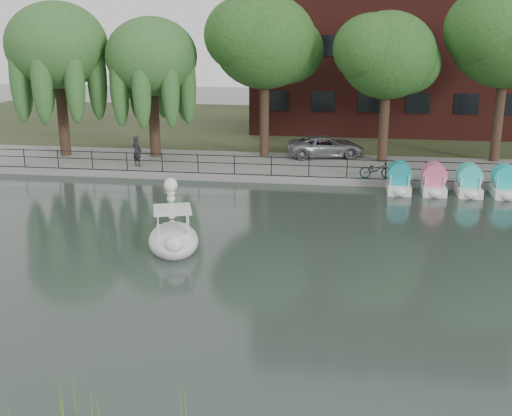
% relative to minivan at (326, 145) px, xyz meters
% --- Properties ---
extents(ground_plane, '(120.00, 120.00, 0.00)m').
position_rel_minivan_xyz_m(ground_plane, '(-2.68, -18.25, -1.13)').
color(ground_plane, '#415149').
extents(promenade, '(40.00, 6.00, 0.40)m').
position_rel_minivan_xyz_m(promenade, '(-2.68, -2.25, -0.93)').
color(promenade, gray).
rests_on(promenade, ground_plane).
extents(kerb, '(40.00, 0.25, 0.40)m').
position_rel_minivan_xyz_m(kerb, '(-2.68, -5.20, -0.93)').
color(kerb, gray).
rests_on(kerb, ground_plane).
extents(land_strip, '(60.00, 22.00, 0.36)m').
position_rel_minivan_xyz_m(land_strip, '(-2.68, 11.75, -0.95)').
color(land_strip, '#47512D').
rests_on(land_strip, ground_plane).
extents(railing, '(32.00, 0.05, 1.00)m').
position_rel_minivan_xyz_m(railing, '(-2.68, -5.00, 0.02)').
color(railing, black).
rests_on(railing, promenade).
extents(apartment_building, '(20.00, 10.07, 18.00)m').
position_rel_minivan_xyz_m(apartment_building, '(4.32, 11.72, 8.23)').
color(apartment_building, '#4C1E16').
rests_on(apartment_building, land_strip).
extents(willow_left, '(5.88, 5.88, 9.01)m').
position_rel_minivan_xyz_m(willow_left, '(-15.68, -1.75, 5.74)').
color(willow_left, '#473323').
rests_on(willow_left, promenade).
extents(willow_mid, '(5.32, 5.32, 8.15)m').
position_rel_minivan_xyz_m(willow_mid, '(-10.18, -1.25, 5.12)').
color(willow_mid, '#473323').
rests_on(willow_mid, promenade).
extents(broadleaf_center, '(6.00, 6.00, 9.25)m').
position_rel_minivan_xyz_m(broadleaf_center, '(-3.68, -0.25, 5.93)').
color(broadleaf_center, '#473323').
rests_on(broadleaf_center, promenade).
extents(broadleaf_right, '(5.40, 5.40, 8.32)m').
position_rel_minivan_xyz_m(broadleaf_right, '(3.32, -0.75, 5.26)').
color(broadleaf_right, '#473323').
rests_on(broadleaf_right, promenade).
extents(broadleaf_far, '(6.30, 6.30, 9.71)m').
position_rel_minivan_xyz_m(broadleaf_far, '(9.82, 0.25, 6.27)').
color(broadleaf_far, '#473323').
rests_on(broadleaf_far, promenade).
extents(minivan, '(3.65, 5.67, 1.46)m').
position_rel_minivan_xyz_m(minivan, '(0.00, 0.00, 0.00)').
color(minivan, gray).
rests_on(minivan, promenade).
extents(bicycle, '(0.83, 1.79, 1.00)m').
position_rel_minivan_xyz_m(bicycle, '(2.82, -4.94, -0.23)').
color(bicycle, gray).
rests_on(bicycle, promenade).
extents(pedestrian, '(0.86, 0.76, 1.98)m').
position_rel_minivan_xyz_m(pedestrian, '(-10.40, -4.02, 0.26)').
color(pedestrian, black).
rests_on(pedestrian, promenade).
extents(swan_boat, '(2.69, 3.42, 2.54)m').
position_rel_minivan_xyz_m(swan_boat, '(-5.16, -15.72, -0.57)').
color(swan_boat, white).
rests_on(swan_boat, ground_plane).
extents(pedal_boat_row, '(9.65, 1.70, 1.40)m').
position_rel_minivan_xyz_m(pedal_boat_row, '(8.18, -6.14, -0.52)').
color(pedal_boat_row, white).
rests_on(pedal_boat_row, ground_plane).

